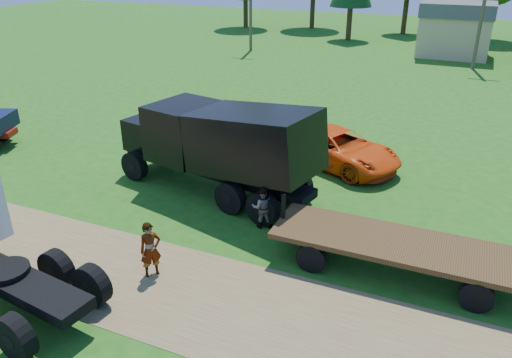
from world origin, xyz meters
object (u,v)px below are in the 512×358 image
at_px(black_dump_truck, 220,142).
at_px(orange_pickup, 338,148).
at_px(spectator_a, 150,250).
at_px(flatbed_trailer, 396,248).

height_order(black_dump_truck, orange_pickup, black_dump_truck).
height_order(orange_pickup, spectator_a, spectator_a).
bearing_deg(black_dump_truck, flatbed_trailer, -9.08).
bearing_deg(spectator_a, orange_pickup, 23.55).
bearing_deg(flatbed_trailer, black_dump_truck, 158.96).
xyz_separation_m(black_dump_truck, orange_pickup, (3.51, 4.59, -1.31)).
distance_m(black_dump_truck, flatbed_trailer, 7.93).
bearing_deg(black_dump_truck, orange_pickup, 64.37).
distance_m(black_dump_truck, orange_pickup, 5.93).
relative_size(flatbed_trailer, spectator_a, 4.23).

